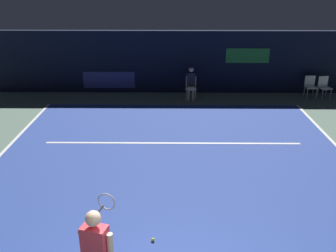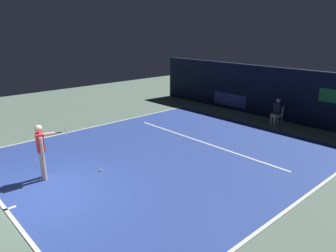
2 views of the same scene
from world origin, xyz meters
name	(u,v)px [view 1 (image 1 of 2)]	position (x,y,z in m)	size (l,w,h in m)	color
ground_plane	(173,176)	(0.00, 4.58, 0.00)	(30.35, 30.35, 0.00)	slate
court_surface	(173,175)	(0.00, 4.58, 0.01)	(9.77, 11.16, 0.01)	#2D479E
line_service	(173,143)	(0.00, 6.53, 0.01)	(7.62, 0.10, 0.01)	white
back_wall	(173,62)	(0.00, 12.02, 1.30)	(15.52, 0.33, 2.60)	black
line_judge_on_chair	(191,83)	(0.74, 10.93, 0.69)	(0.46, 0.54, 1.32)	white
courtside_chair_near	(324,86)	(6.19, 11.18, 0.50)	(0.51, 0.49, 0.88)	white
courtside_chair_far	(310,85)	(5.65, 11.25, 0.50)	(0.46, 0.43, 0.88)	white
tennis_ball	(153,240)	(-0.38, 2.03, 0.05)	(0.07, 0.07, 0.07)	#CCE033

